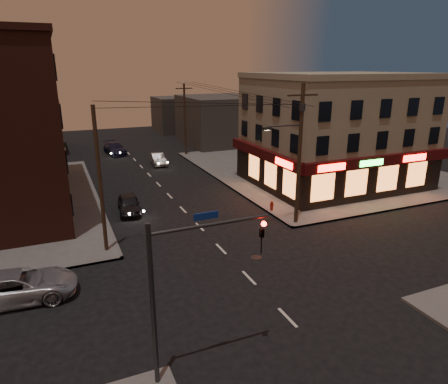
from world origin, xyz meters
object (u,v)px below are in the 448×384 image
suv_cross (18,286)px  sedan_far (115,148)px  fire_hydrant (272,205)px  sedan_near (129,204)px  sedan_mid (158,159)px

suv_cross → sedan_far: size_ratio=1.07×
fire_hydrant → suv_cross: bearing=-161.3°
sedan_near → fire_hydrant: size_ratio=5.33×
sedan_near → fire_hydrant: (10.54, -4.43, -0.13)m
sedan_far → fire_hydrant: (8.10, -27.75, -0.18)m
sedan_far → sedan_mid: bearing=-72.0°
suv_cross → sedan_near: bearing=-31.5°
fire_hydrant → sedan_far: bearing=106.3°
fire_hydrant → sedan_mid: bearing=102.5°
sedan_near → sedan_far: (2.45, 23.32, 0.05)m
sedan_near → sedan_mid: size_ratio=1.00×
sedan_mid → sedan_far: 9.00m
sedan_near → sedan_far: sedan_far is taller
suv_cross → fire_hydrant: bearing=-67.6°
suv_cross → sedan_mid: size_ratio=1.35×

